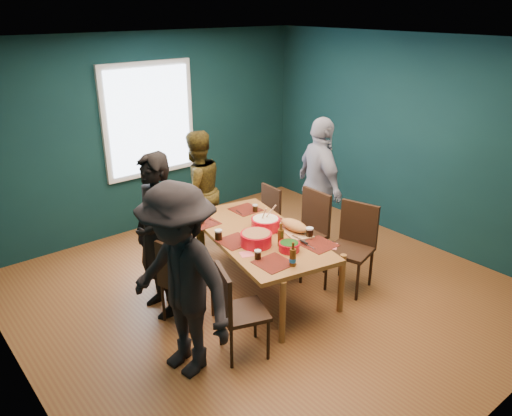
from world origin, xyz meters
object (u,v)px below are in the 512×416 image
Objects in this scene: chair_left_far at (166,251)px; bowl_salad at (256,238)px; person_near_left at (180,282)px; dining_table at (258,239)px; bowl_dumpling at (266,223)px; chair_right_near at (354,240)px; chair_right_far at (266,213)px; person_far_left at (156,236)px; cutting_board at (294,227)px; person_right at (320,185)px; chair_left_mid at (180,277)px; person_back at (197,191)px; bowl_herbs at (289,246)px; chair_right_mid at (309,226)px; chair_left_near at (235,306)px.

chair_left_far is 2.65× the size of bowl_salad.
person_near_left is at bearing -105.01° from chair_left_far.
dining_table is at bearing 103.89° from person_near_left.
bowl_dumpling reaches higher than chair_left_far.
chair_right_near is (1.72, -1.19, 0.06)m from chair_left_far.
person_far_left is at bearing -164.03° from chair_right_far.
cutting_board is (0.52, -0.02, -0.01)m from bowl_salad.
person_right is 1.12m from cutting_board.
chair_right_far is 0.48× the size of person_far_left.
bowl_salad is at bearing -121.89° from dining_table.
dining_table is 0.42m from cutting_board.
person_right is (2.09, -0.28, 0.37)m from chair_left_far.
chair_left_mid is at bearing 140.31° from person_near_left.
person_far_left is at bearing 146.72° from bowl_salad.
person_back reaches higher than bowl_dumpling.
person_far_left is at bearing 139.64° from bowl_herbs.
chair_right_mid is (1.77, -0.01, 0.05)m from chair_left_mid.
cutting_board is (0.20, -0.25, -0.01)m from bowl_dumpling.
chair_left_far is at bearing 147.87° from bowl_dumpling.
chair_left_near is 0.89m from bowl_salad.
person_near_left reaches higher than chair_left_near.
chair_right_far is 0.79m from person_right.
chair_left_mid reaches higher than dining_table.
bowl_salad is at bearing 58.20° from person_far_left.
chair_right_near is 1.60× the size of cutting_board.
person_back is (1.09, 1.36, 0.26)m from chair_left_mid.
chair_left_mid is 0.48m from person_far_left.
bowl_dumpling is (1.46, 0.61, -0.09)m from person_near_left.
cutting_board is at bearing 92.60° from person_near_left.
cutting_board is at bearing -27.67° from chair_left_far.
person_near_left reaches higher than chair_right_far.
person_far_left is 8.13× the size of bowl_herbs.
chair_left_mid is 1.48× the size of cutting_board.
chair_right_far is at bearing 104.90° from person_far_left.
person_back is at bearing 112.54° from cutting_board.
person_near_left reaches higher than cutting_board.
person_far_left is 1.53m from person_back.
chair_left_mid is 2.33m from person_right.
person_back is at bearing 84.39° from chair_left_near.
dining_table is at bearing -166.36° from bowl_dumpling.
person_back is at bearing 48.59° from chair_left_far.
chair_left_mid is 2.87× the size of bowl_dumpling.
chair_right_near is (0.93, -0.58, -0.08)m from dining_table.
chair_left_far is 0.50× the size of person_near_left.
person_near_left is (-0.46, 0.14, 0.35)m from chair_left_near.
person_near_left is (-0.53, -1.20, 0.37)m from chair_left_far.
cutting_board is at bearing 98.53° from person_back.
chair_right_mid is 0.59m from chair_right_near.
chair_left_far is 0.89× the size of chair_right_near.
chair_left_mid reaches higher than bowl_salad.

